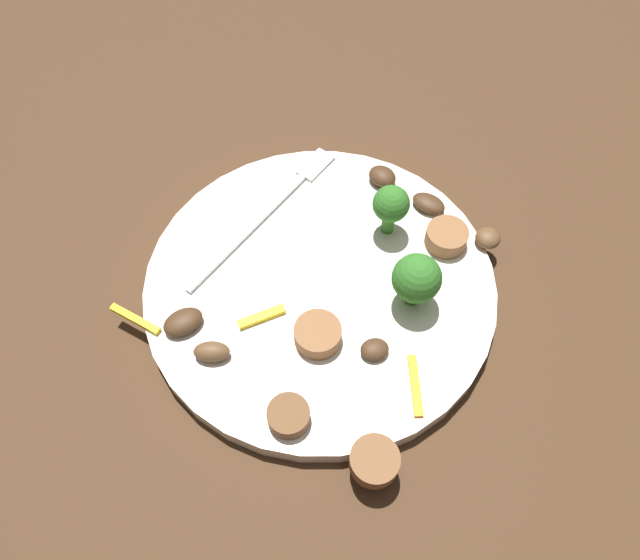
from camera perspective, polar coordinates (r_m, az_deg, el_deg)
ground_plane at (r=0.48m, az=0.00°, el=-1.07°), size 1.40×1.40×0.00m
plate at (r=0.47m, az=0.00°, el=-0.54°), size 0.27×0.27×0.02m
fork at (r=0.50m, az=-4.50°, el=7.10°), size 0.18×0.04×0.00m
broccoli_floret_0 at (r=0.43m, az=9.27°, el=0.11°), size 0.04×0.04×0.05m
broccoli_floret_1 at (r=0.47m, az=6.83°, el=7.13°), size 0.03×0.03×0.05m
sausage_slice_0 at (r=0.40m, az=5.25°, el=-16.95°), size 0.05×0.05×0.01m
sausage_slice_1 at (r=0.43m, az=-0.22°, el=-5.25°), size 0.05×0.05×0.01m
sausage_slice_2 at (r=0.49m, az=12.05°, el=4.06°), size 0.05×0.05×0.02m
sausage_slice_3 at (r=0.41m, az=-3.04°, el=-12.91°), size 0.03×0.03×0.01m
mushroom_0 at (r=0.51m, az=10.40°, el=7.26°), size 0.02×0.03×0.01m
mushroom_1 at (r=0.43m, az=5.27°, el=-6.65°), size 0.03×0.03×0.01m
mushroom_2 at (r=0.49m, az=15.84°, el=3.91°), size 0.03×0.03×0.01m
mushroom_3 at (r=0.43m, az=-10.38°, el=-6.80°), size 0.03×0.03×0.01m
mushroom_4 at (r=0.45m, az=-13.03°, el=-3.94°), size 0.04×0.03×0.01m
mushroom_5 at (r=0.52m, az=5.95°, el=9.90°), size 0.03×0.03×0.01m
pepper_strip_0 at (r=0.44m, az=-5.64°, el=-3.55°), size 0.03×0.03×0.00m
pepper_strip_1 at (r=0.43m, az=9.14°, el=-9.96°), size 0.04×0.03×0.00m
pepper_strip_2 at (r=0.46m, az=-17.33°, el=-3.62°), size 0.01×0.04×0.00m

